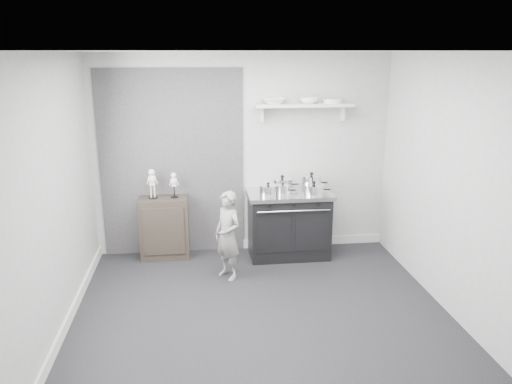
% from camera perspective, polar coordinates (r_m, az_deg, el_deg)
% --- Properties ---
extents(ground, '(4.00, 4.00, 0.00)m').
position_cam_1_polar(ground, '(5.55, 0.44, -13.29)').
color(ground, black).
rests_on(ground, ground).
extents(room_shell, '(4.02, 3.62, 2.71)m').
position_cam_1_polar(room_shell, '(5.10, -0.73, 3.80)').
color(room_shell, '#9D9D9B').
rests_on(room_shell, ground).
extents(wall_shelf, '(1.30, 0.26, 0.24)m').
position_cam_1_polar(wall_shelf, '(6.68, 5.50, 9.77)').
color(wall_shelf, silver).
rests_on(wall_shelf, room_shell).
extents(stove, '(1.12, 0.70, 0.90)m').
position_cam_1_polar(stove, '(6.79, 3.74, -3.60)').
color(stove, black).
rests_on(stove, ground).
extents(side_cabinet, '(0.64, 0.37, 0.83)m').
position_cam_1_polar(side_cabinet, '(6.83, -10.39, -4.01)').
color(side_cabinet, black).
rests_on(side_cabinet, ground).
extents(child, '(0.45, 0.48, 1.10)m').
position_cam_1_polar(child, '(6.07, -3.23, -4.98)').
color(child, slate).
rests_on(child, ground).
extents(pot_front_left, '(0.32, 0.23, 0.18)m').
position_cam_1_polar(pot_front_left, '(6.47, 1.41, 0.22)').
color(pot_front_left, white).
rests_on(pot_front_left, stove).
extents(pot_back_left, '(0.37, 0.28, 0.21)m').
position_cam_1_polar(pot_back_left, '(6.74, 3.02, 0.92)').
color(pot_back_left, white).
rests_on(pot_back_left, stove).
extents(pot_back_right, '(0.36, 0.27, 0.24)m').
position_cam_1_polar(pot_back_right, '(6.77, 6.34, 1.10)').
color(pot_back_right, white).
rests_on(pot_back_right, stove).
extents(pot_front_right, '(0.36, 0.28, 0.18)m').
position_cam_1_polar(pot_front_right, '(6.56, 6.62, 0.31)').
color(pot_front_right, white).
rests_on(pot_front_right, stove).
extents(pot_front_center, '(0.26, 0.17, 0.17)m').
position_cam_1_polar(pot_front_center, '(6.49, 3.09, 0.23)').
color(pot_front_center, white).
rests_on(pot_front_center, stove).
extents(skeleton_full, '(0.13, 0.08, 0.45)m').
position_cam_1_polar(skeleton_full, '(6.65, -11.78, 1.19)').
color(skeleton_full, silver).
rests_on(skeleton_full, side_cabinet).
extents(skeleton_torso, '(0.11, 0.07, 0.39)m').
position_cam_1_polar(skeleton_torso, '(6.64, -9.36, 0.99)').
color(skeleton_torso, silver).
rests_on(skeleton_torso, side_cabinet).
extents(bowl_large, '(0.32, 0.32, 0.08)m').
position_cam_1_polar(bowl_large, '(6.59, 2.04, 10.36)').
color(bowl_large, white).
rests_on(bowl_large, wall_shelf).
extents(bowl_small, '(0.24, 0.24, 0.07)m').
position_cam_1_polar(bowl_small, '(6.68, 6.06, 10.34)').
color(bowl_small, white).
rests_on(bowl_small, wall_shelf).
extents(plate_stack, '(0.25, 0.25, 0.06)m').
position_cam_1_polar(plate_stack, '(6.76, 8.74, 10.25)').
color(plate_stack, silver).
rests_on(plate_stack, wall_shelf).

